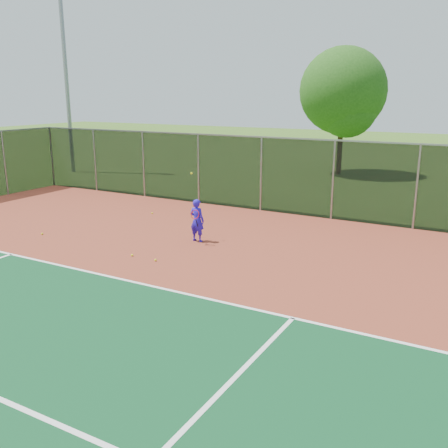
# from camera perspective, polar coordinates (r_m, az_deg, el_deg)

# --- Properties ---
(ground) EXTENTS (120.00, 120.00, 0.00)m
(ground) POSITION_cam_1_polar(r_m,az_deg,el_deg) (9.57, -10.80, -14.89)
(ground) COLOR #365D1A
(ground) RESTS_ON ground
(court_apron) EXTENTS (30.00, 20.00, 0.02)m
(court_apron) POSITION_cam_1_polar(r_m,az_deg,el_deg) (10.98, -4.02, -10.54)
(court_apron) COLOR brown
(court_apron) RESTS_ON ground
(fence_back) EXTENTS (30.00, 0.06, 3.03)m
(fence_back) POSITION_cam_1_polar(r_m,az_deg,el_deg) (19.35, 12.36, 5.03)
(fence_back) COLOR black
(fence_back) RESTS_ON court_apron
(tennis_player) EXTENTS (0.59, 0.59, 2.24)m
(tennis_player) POSITION_cam_1_polar(r_m,az_deg,el_deg) (16.13, -3.10, 0.43)
(tennis_player) COLOR #2516D6
(tennis_player) RESTS_ON court_apron
(practice_ball_1) EXTENTS (0.07, 0.07, 0.07)m
(practice_ball_1) POSITION_cam_1_polar(r_m,az_deg,el_deg) (18.12, -20.08, -1.05)
(practice_ball_1) COLOR yellow
(practice_ball_1) RESTS_ON court_apron
(practice_ball_2) EXTENTS (0.07, 0.07, 0.07)m
(practice_ball_2) POSITION_cam_1_polar(r_m,az_deg,el_deg) (15.04, -10.46, -3.52)
(practice_ball_2) COLOR yellow
(practice_ball_2) RESTS_ON court_apron
(practice_ball_4) EXTENTS (0.07, 0.07, 0.07)m
(practice_ball_4) POSITION_cam_1_polar(r_m,az_deg,el_deg) (14.50, -7.84, -4.10)
(practice_ball_4) COLOR yellow
(practice_ball_4) RESTS_ON court_apron
(practice_ball_6) EXTENTS (0.07, 0.07, 0.07)m
(practice_ball_6) POSITION_cam_1_polar(r_m,az_deg,el_deg) (20.19, -8.21, 1.25)
(practice_ball_6) COLOR yellow
(practice_ball_6) RESTS_ON court_apron
(floodlight_nw) EXTENTS (0.90, 0.40, 12.71)m
(floodlight_nw) POSITION_cam_1_polar(r_m,az_deg,el_deg) (32.31, -17.80, 18.34)
(floodlight_nw) COLOR gray
(floodlight_nw) RESTS_ON ground
(tree_back_left) EXTENTS (5.03, 5.03, 7.38)m
(tree_back_left) POSITION_cam_1_polar(r_m,az_deg,el_deg) (30.60, 13.57, 14.15)
(tree_back_left) COLOR #372514
(tree_back_left) RESTS_ON ground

